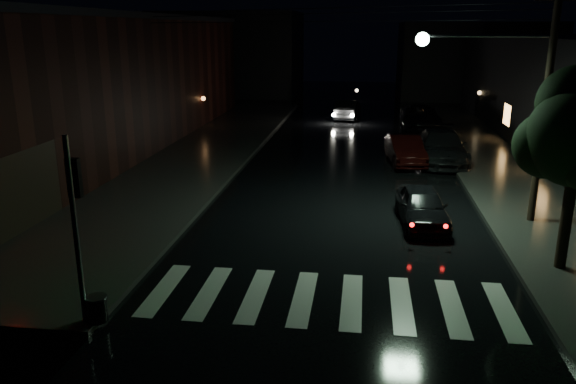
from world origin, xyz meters
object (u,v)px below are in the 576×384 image
at_px(parked_car_c, 441,147).
at_px(parked_car_d, 420,117).
at_px(parked_car_b, 405,150).
at_px(parked_car_a, 422,206).
at_px(oncoming_car, 348,110).

bearing_deg(parked_car_c, parked_car_d, 90.51).
bearing_deg(parked_car_b, parked_car_a, -96.41).
bearing_deg(parked_car_b, oncoming_car, 96.80).
distance_m(parked_car_a, parked_car_b, 8.98).
height_order(parked_car_c, parked_car_d, parked_car_c).
relative_size(parked_car_c, oncoming_car, 1.29).
distance_m(parked_car_d, oncoming_car, 5.88).
xyz_separation_m(parked_car_d, oncoming_car, (-4.92, 3.23, -0.05)).
bearing_deg(parked_car_c, oncoming_car, 110.47).
relative_size(parked_car_b, oncoming_car, 0.99).
xyz_separation_m(parked_car_a, oncoming_car, (-3.27, 22.90, 0.06)).
xyz_separation_m(parked_car_a, parked_car_d, (1.65, 19.66, 0.11)).
xyz_separation_m(parked_car_c, parked_car_d, (-0.15, 10.10, -0.04)).
height_order(parked_car_a, oncoming_car, oncoming_car).
bearing_deg(parked_car_c, parked_car_b, -162.49).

